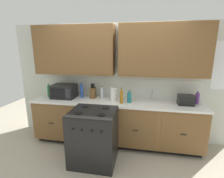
% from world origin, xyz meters
% --- Properties ---
extents(ground_plane, '(8.32, 8.32, 0.00)m').
position_xyz_m(ground_plane, '(0.00, 0.00, 0.00)').
color(ground_plane, '#B2A893').
extents(wall_unit, '(4.53, 0.40, 2.43)m').
position_xyz_m(wall_unit, '(0.00, 0.49, 1.66)').
color(wall_unit, silver).
rests_on(wall_unit, ground_plane).
extents(counter_run, '(3.36, 0.64, 0.92)m').
position_xyz_m(counter_run, '(0.00, 0.30, 0.47)').
color(counter_run, black).
rests_on(counter_run, ground_plane).
extents(stove_range, '(0.76, 0.68, 0.95)m').
position_xyz_m(stove_range, '(-0.27, -0.33, 0.47)').
color(stove_range, black).
rests_on(stove_range, ground_plane).
extents(microwave, '(0.48, 0.37, 0.28)m').
position_xyz_m(microwave, '(-1.11, 0.34, 1.06)').
color(microwave, black).
rests_on(microwave, counter_run).
extents(toaster, '(0.28, 0.18, 0.19)m').
position_xyz_m(toaster, '(1.31, 0.30, 1.02)').
color(toaster, black).
rests_on(toaster, counter_run).
extents(knife_block, '(0.11, 0.14, 0.31)m').
position_xyz_m(knife_block, '(-0.50, 0.44, 1.04)').
color(knife_block, brown).
rests_on(knife_block, counter_run).
extents(sink_faucet, '(0.02, 0.02, 0.20)m').
position_xyz_m(sink_faucet, '(0.71, 0.51, 1.02)').
color(sink_faucet, '#B2B5BA').
rests_on(sink_faucet, counter_run).
extents(paper_towel_roll, '(0.12, 0.12, 0.26)m').
position_xyz_m(paper_towel_roll, '(-0.04, 0.30, 1.05)').
color(paper_towel_roll, white).
rests_on(paper_towel_roll, counter_run).
extents(bottle_clear, '(0.07, 0.07, 0.25)m').
position_xyz_m(bottle_clear, '(-0.31, 0.45, 1.05)').
color(bottle_clear, silver).
rests_on(bottle_clear, counter_run).
extents(bottle_amber, '(0.06, 0.06, 0.30)m').
position_xyz_m(bottle_amber, '(0.13, 0.18, 1.07)').
color(bottle_amber, '#9E6619').
rests_on(bottle_amber, counter_run).
extents(bottle_teal, '(0.08, 0.08, 0.24)m').
position_xyz_m(bottle_teal, '(0.27, 0.26, 1.04)').
color(bottle_teal, '#1E707A').
rests_on(bottle_teal, counter_run).
extents(bottle_green, '(0.07, 0.07, 0.29)m').
position_xyz_m(bottle_green, '(-1.46, 0.36, 1.06)').
color(bottle_green, '#237A38').
rests_on(bottle_green, counter_run).
extents(bottle_blue, '(0.06, 0.06, 0.33)m').
position_xyz_m(bottle_blue, '(-0.74, 0.42, 1.08)').
color(bottle_blue, blue).
rests_on(bottle_blue, counter_run).
extents(bottle_violet, '(0.08, 0.08, 0.23)m').
position_xyz_m(bottle_violet, '(1.53, 0.42, 1.04)').
color(bottle_violet, '#663384').
rests_on(bottle_violet, counter_run).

